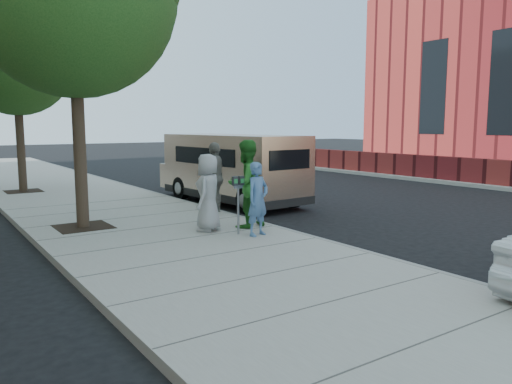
% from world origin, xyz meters
% --- Properties ---
extents(ground, '(120.00, 120.00, 0.00)m').
position_xyz_m(ground, '(0.00, 0.00, 0.00)').
color(ground, black).
rests_on(ground, ground).
extents(sidewalk, '(5.00, 60.00, 0.15)m').
position_xyz_m(sidewalk, '(-1.00, 0.00, 0.07)').
color(sidewalk, gray).
rests_on(sidewalk, ground).
extents(curb_face, '(0.12, 60.00, 0.16)m').
position_xyz_m(curb_face, '(1.44, 0.00, 0.07)').
color(curb_face, gray).
rests_on(curb_face, ground).
extents(church_wall, '(0.30, 22.00, 1.00)m').
position_xyz_m(church_wall, '(13.50, 2.00, 0.65)').
color(church_wall, maroon).
rests_on(church_wall, far_sidewalk).
extents(tree_far, '(3.92, 3.80, 6.49)m').
position_xyz_m(tree_far, '(-2.25, 10.00, 4.88)').
color(tree_far, black).
rests_on(tree_far, sidewalk).
extents(parking_meter, '(0.27, 0.11, 1.26)m').
position_xyz_m(parking_meter, '(0.25, -0.30, 1.06)').
color(parking_meter, gray).
rests_on(parking_meter, sidewalk).
extents(van, '(2.38, 6.02, 2.19)m').
position_xyz_m(van, '(2.96, 4.41, 1.16)').
color(van, tan).
rests_on(van, ground).
extents(person_officer, '(0.64, 0.50, 1.57)m').
position_xyz_m(person_officer, '(0.54, -0.62, 0.93)').
color(person_officer, '#4B71A1').
rests_on(person_officer, sidewalk).
extents(person_green_shirt, '(1.09, 0.92, 2.01)m').
position_xyz_m(person_green_shirt, '(0.81, 0.26, 1.16)').
color(person_green_shirt, '#2B7C28').
rests_on(person_green_shirt, sidewalk).
extents(person_gray_shirt, '(0.98, 0.97, 1.72)m').
position_xyz_m(person_gray_shirt, '(-0.10, 0.40, 1.01)').
color(person_gray_shirt, '#9F9EA1').
rests_on(person_gray_shirt, sidewalk).
extents(person_striped_polo, '(1.12, 1.10, 1.89)m').
position_xyz_m(person_striped_polo, '(1.20, 2.36, 1.10)').
color(person_striped_polo, slate).
rests_on(person_striped_polo, sidewalk).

